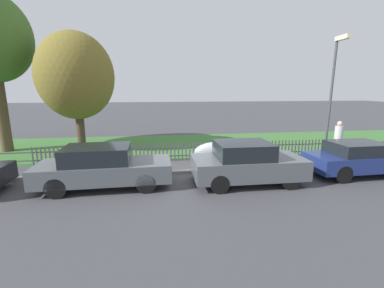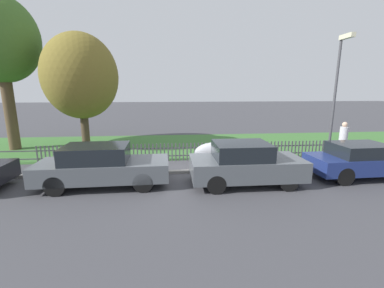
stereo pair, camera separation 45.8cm
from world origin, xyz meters
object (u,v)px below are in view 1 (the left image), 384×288
Objects in this scene: parked_car_black_saloon at (103,167)px; parked_car_red_compact at (358,158)px; pedestrian_near_fence at (338,137)px; street_lamp at (333,86)px; tree_behind_motorcycle at (76,76)px; parked_car_navy_estate at (247,163)px; covered_motorcycle at (216,152)px.

parked_car_black_saloon is 9.92m from parked_car_red_compact.
pedestrian_near_fence is 0.33× the size of street_lamp.
tree_behind_motorcycle is at bearing 153.15° from parked_car_red_compact.
parked_car_red_compact is 13.93m from tree_behind_motorcycle.
tree_behind_motorcycle is (-2.29, 5.80, 3.32)m from parked_car_black_saloon.
street_lamp is at bearing 96.24° from parked_car_red_compact.
parked_car_navy_estate is 0.72× the size of street_lamp.
street_lamp is (5.19, -0.26, 2.87)m from covered_motorcycle.
parked_car_red_compact is (4.79, 0.29, -0.07)m from parked_car_navy_estate.
pedestrian_near_fence is (0.99, 2.56, 0.35)m from parked_car_red_compact.
parked_car_black_saloon is 5.14m from parked_car_navy_estate.
parked_car_navy_estate is 2.32m from covered_motorcycle.
tree_behind_motorcycle is 13.92m from pedestrian_near_fence.
street_lamp reaches higher than parked_car_navy_estate.
parked_car_black_saloon is 7.06m from tree_behind_motorcycle.
pedestrian_near_fence is at bearing 7.68° from covered_motorcycle.
pedestrian_near_fence reaches higher than covered_motorcycle.
parked_car_black_saloon is at bearing 120.57° from pedestrian_near_fence.
pedestrian_near_fence reaches higher than parked_car_navy_estate.
parked_car_red_compact is at bearing -25.35° from tree_behind_motorcycle.
street_lamp is (4.56, 1.97, 2.76)m from parked_car_navy_estate.
pedestrian_near_fence is (10.91, 2.57, 0.30)m from parked_car_black_saloon.
parked_car_red_compact is at bearing 3.23° from parked_car_navy_estate.
covered_motorcycle is at bearing 177.09° from street_lamp.
pedestrian_near_fence is at bearing 12.03° from parked_car_black_saloon.
parked_car_black_saloon is 11.21m from pedestrian_near_fence.
covered_motorcycle is 5.94m from street_lamp.
covered_motorcycle is 0.35× the size of street_lamp.
parked_car_black_saloon is at bearing 176.61° from parked_car_navy_estate.
parked_car_navy_estate is 2.08× the size of covered_motorcycle.
tree_behind_motorcycle reaches higher than parked_car_red_compact.
parked_car_navy_estate is (5.13, -0.28, 0.02)m from parked_car_black_saloon.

